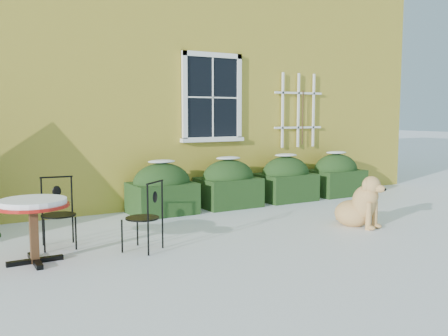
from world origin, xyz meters
TOP-DOWN VIEW (x-y plane):
  - ground at (0.00, 0.00)m, footprint 80.00×80.00m
  - house at (0.00, 7.00)m, footprint 12.40×8.40m
  - hedge_row at (1.65, 2.55)m, footprint 4.95×0.80m
  - bistro_table at (-2.66, 0.66)m, footprint 0.79×0.79m
  - patio_chair_near at (-1.40, 0.51)m, footprint 0.54×0.54m
  - patio_chair_far at (-2.27, 1.24)m, footprint 0.45×0.44m
  - dog at (1.84, 0.14)m, footprint 0.62×0.89m

SIDE VIEW (x-z plane):
  - ground at x=0.00m, z-range 0.00..0.00m
  - dog at x=1.84m, z-range -0.08..0.72m
  - hedge_row at x=1.65m, z-range -0.05..0.86m
  - patio_chair_near at x=-1.40m, z-range 0.00..0.86m
  - patio_chair_far at x=-2.27m, z-range 0.00..0.88m
  - bistro_table at x=-2.66m, z-range 0.24..0.97m
  - house at x=0.00m, z-range 0.02..6.42m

